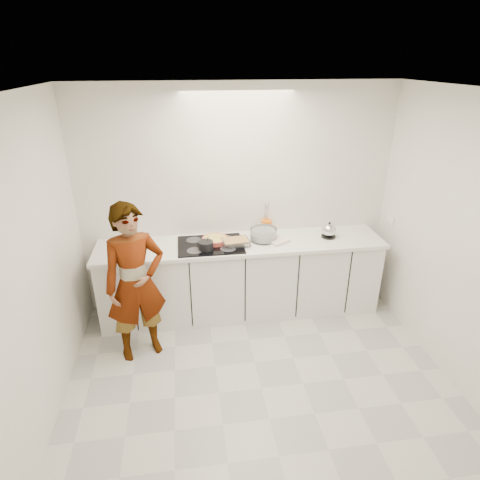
{
  "coord_description": "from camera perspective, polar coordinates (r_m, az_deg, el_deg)",
  "views": [
    {
      "loc": [
        -0.6,
        -2.77,
        2.81
      ],
      "look_at": [
        -0.05,
        1.05,
        1.05
      ],
      "focal_mm": 30.0,
      "sensor_mm": 36.0,
      "label": 1
    }
  ],
  "objects": [
    {
      "name": "baking_dish",
      "position": [
        4.42,
        -0.64,
        -0.25
      ],
      "size": [
        0.32,
        0.25,
        0.06
      ],
      "color": "silver",
      "rests_on": "hob"
    },
    {
      "name": "mixing_bowl",
      "position": [
        4.56,
        3.36,
        0.75
      ],
      "size": [
        0.32,
        0.32,
        0.14
      ],
      "color": "silver",
      "rests_on": "countertop"
    },
    {
      "name": "wall_back",
      "position": [
        4.66,
        -0.36,
        5.63
      ],
      "size": [
        3.6,
        0.0,
        2.6
      ],
      "primitive_type": "cube",
      "color": "white",
      "rests_on": "ground"
    },
    {
      "name": "ceiling",
      "position": [
        2.84,
        4.31,
        20.2
      ],
      "size": [
        3.6,
        3.2,
        0.0
      ],
      "primitive_type": "cube",
      "color": "white",
      "rests_on": "wall_back"
    },
    {
      "name": "tea_towel",
      "position": [
        4.53,
        5.53,
        -0.17
      ],
      "size": [
        0.27,
        0.25,
        0.04
      ],
      "primitive_type": "cube",
      "rotation": [
        0.0,
        0.0,
        0.53
      ],
      "color": "white",
      "rests_on": "countertop"
    },
    {
      "name": "saucepan",
      "position": [
        4.32,
        -4.89,
        -0.77
      ],
      "size": [
        0.18,
        0.18,
        0.16
      ],
      "color": "black",
      "rests_on": "hob"
    },
    {
      "name": "floor",
      "position": [
        3.99,
        3.07,
        -20.29
      ],
      "size": [
        3.6,
        3.2,
        0.0
      ],
      "primitive_type": "cube",
      "color": "beige",
      "rests_on": "ground"
    },
    {
      "name": "hob",
      "position": [
        4.46,
        -4.21,
        -0.67
      ],
      "size": [
        0.72,
        0.54,
        0.01
      ],
      "primitive_type": "cube",
      "color": "black",
      "rests_on": "countertop"
    },
    {
      "name": "countertop",
      "position": [
        4.52,
        0.21,
        -0.61
      ],
      "size": [
        3.24,
        0.64,
        0.04
      ],
      "primitive_type": "cube",
      "color": "white",
      "rests_on": "base_cabinets"
    },
    {
      "name": "cook",
      "position": [
        4.03,
        -14.64,
        -6.0
      ],
      "size": [
        0.69,
        0.57,
        1.64
      ],
      "primitive_type": "imported",
      "rotation": [
        0.0,
        0.0,
        0.35
      ],
      "color": "silver",
      "rests_on": "floor"
    },
    {
      "name": "utensil_crock",
      "position": [
        4.77,
        3.79,
        1.96
      ],
      "size": [
        0.13,
        0.13,
        0.15
      ],
      "primitive_type": "cylinder",
      "rotation": [
        0.0,
        0.0,
        -0.12
      ],
      "color": "#FD6905",
      "rests_on": "countertop"
    },
    {
      "name": "kettle",
      "position": [
        4.73,
        12.53,
        1.3
      ],
      "size": [
        0.17,
        0.17,
        0.19
      ],
      "color": "black",
      "rests_on": "countertop"
    },
    {
      "name": "wall_left",
      "position": [
        3.37,
        -28.09,
        -5.27
      ],
      "size": [
        0.0,
        3.2,
        2.6
      ],
      "primitive_type": "cube",
      "color": "white",
      "rests_on": "ground"
    },
    {
      "name": "wall_right",
      "position": [
        3.98,
        29.81,
        -1.28
      ],
      "size": [
        0.02,
        3.2,
        2.6
      ],
      "color": "white",
      "rests_on": "ground"
    },
    {
      "name": "base_cabinets",
      "position": [
        4.73,
        0.2,
        -5.6
      ],
      "size": [
        3.2,
        0.58,
        0.87
      ],
      "primitive_type": "cube",
      "color": "silver",
      "rests_on": "floor"
    },
    {
      "name": "wall_front",
      "position": [
        2.0,
        13.76,
        -25.44
      ],
      "size": [
        3.6,
        0.0,
        2.6
      ],
      "primitive_type": "cube",
      "color": "white",
      "rests_on": "ground"
    },
    {
      "name": "tart_dish",
      "position": [
        4.5,
        -3.56,
        0.07
      ],
      "size": [
        0.31,
        0.31,
        0.05
      ],
      "color": "#B64335",
      "rests_on": "hob"
    }
  ]
}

